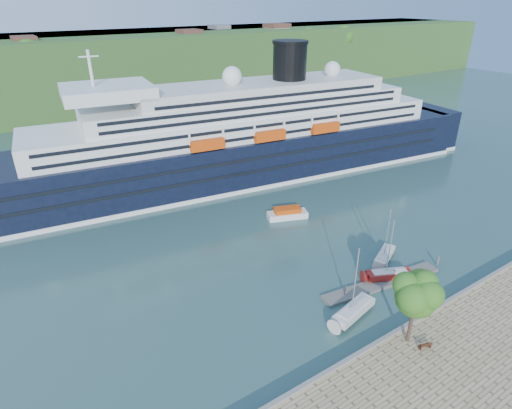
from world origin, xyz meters
name	(u,v)px	position (x,y,z in m)	size (l,w,h in m)	color
ground	(416,325)	(0.00, 0.00, 0.00)	(400.00, 400.00, 0.00)	#2C4E4A
far_hillside	(88,70)	(0.00, 145.00, 12.00)	(400.00, 50.00, 24.00)	#2E5622
quay_coping	(419,318)	(0.00, -0.20, 1.15)	(220.00, 0.50, 0.30)	slate
cruise_ship	(233,115)	(6.04, 52.87, 14.06)	(125.22, 18.23, 28.12)	black
park_bench	(425,345)	(-3.49, -3.58, 1.48)	(1.50, 0.61, 0.96)	#432413
promenade_tree	(414,306)	(-4.09, -1.76, 5.95)	(5.98, 5.98, 9.90)	#2D6B1C
floating_pontoon	(382,283)	(2.83, 7.90, 0.21)	(18.82, 2.30, 0.42)	slate
sailboat_white_near	(357,285)	(-5.38, 5.31, 4.88)	(7.55, 2.10, 9.76)	silver
sailboat_red	(393,252)	(4.40, 8.12, 4.56)	(7.07, 1.96, 9.13)	maroon
sailboat_white_far	(388,236)	(7.80, 11.86, 4.21)	(6.52, 1.81, 8.42)	silver
tender_launch	(287,213)	(4.03, 31.06, 1.00)	(7.26, 2.48, 2.00)	#CE430C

